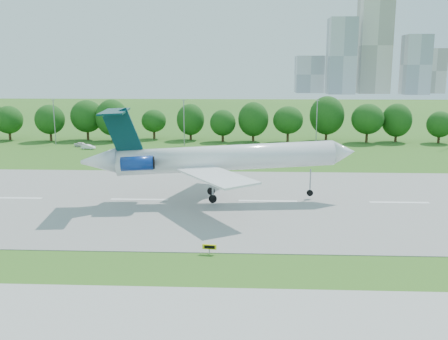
# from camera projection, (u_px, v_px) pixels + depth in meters

# --- Properties ---
(ground) EXTENTS (600.00, 600.00, 0.00)m
(ground) POSITION_uv_depth(u_px,v_px,m) (278.00, 263.00, 52.36)
(ground) COLOR #225817
(ground) RESTS_ON ground
(runway) EXTENTS (400.00, 45.00, 0.08)m
(runway) POSITION_uv_depth(u_px,v_px,m) (268.00, 201.00, 76.84)
(runway) COLOR gray
(runway) RESTS_ON ground
(tree_line) EXTENTS (288.40, 8.40, 10.40)m
(tree_line) POSITION_uv_depth(u_px,v_px,m) (259.00, 119.00, 141.24)
(tree_line) COLOR #382314
(tree_line) RESTS_ON ground
(light_poles) EXTENTS (175.90, 0.25, 12.19)m
(light_poles) POSITION_uv_depth(u_px,v_px,m) (250.00, 122.00, 131.53)
(light_poles) COLOR gray
(light_poles) RESTS_ON ground
(skyline) EXTENTS (127.00, 52.00, 80.00)m
(skyline) POSITION_uv_depth(u_px,v_px,m) (369.00, 57.00, 424.47)
(skyline) COLOR #B2B2B7
(skyline) RESTS_ON ground
(airliner) EXTENTS (41.96, 30.36, 14.08)m
(airliner) POSITION_uv_depth(u_px,v_px,m) (212.00, 157.00, 75.62)
(airliner) COLOR white
(airliner) RESTS_ON ground
(taxi_sign_centre) EXTENTS (1.59, 0.36, 1.11)m
(taxi_sign_centre) POSITION_uv_depth(u_px,v_px,m) (209.00, 247.00, 54.76)
(taxi_sign_centre) COLOR gray
(taxi_sign_centre) RESTS_ON ground
(service_vehicle_a) EXTENTS (3.76, 2.02, 1.18)m
(service_vehicle_a) POSITION_uv_depth(u_px,v_px,m) (88.00, 147.00, 127.72)
(service_vehicle_a) COLOR white
(service_vehicle_a) RESTS_ON ground
(service_vehicle_b) EXTENTS (3.94, 2.09, 1.28)m
(service_vehicle_b) POSITION_uv_depth(u_px,v_px,m) (82.00, 144.00, 131.44)
(service_vehicle_b) COLOR white
(service_vehicle_b) RESTS_ON ground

